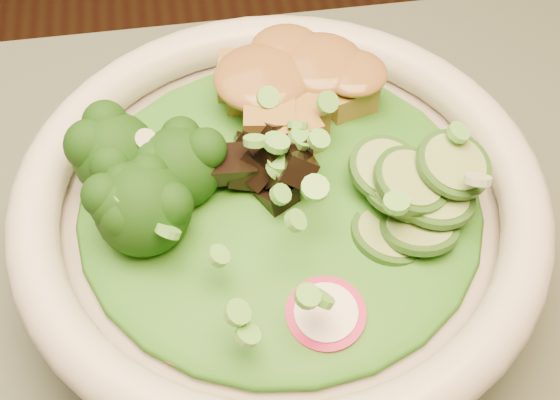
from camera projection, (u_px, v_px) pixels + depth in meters
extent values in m
cylinder|color=black|center=(530.00, 281.00, 0.92)|extent=(0.06, 0.06, 0.72)
cylinder|color=beige|center=(280.00, 237.00, 0.45)|extent=(0.26, 0.26, 0.06)
torus|color=beige|center=(280.00, 198.00, 0.42)|extent=(0.29, 0.29, 0.03)
ellipsoid|color=#205712|center=(280.00, 199.00, 0.42)|extent=(0.22, 0.22, 0.03)
ellipsoid|color=brown|center=(289.00, 75.00, 0.44)|extent=(0.08, 0.06, 0.02)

